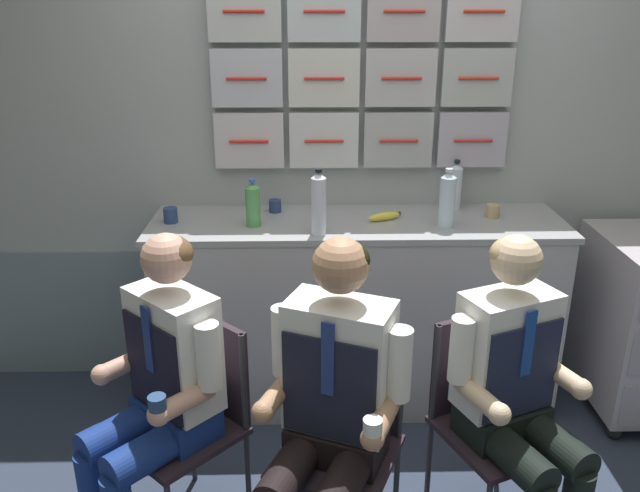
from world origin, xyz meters
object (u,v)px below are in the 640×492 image
object	(u,v)px
folding_chair_left	(197,402)
coffee_cup_spare	(493,210)
crew_member_right	(518,391)
service_trolley	(636,321)
folding_chair_right	(486,401)
snack_banana	(384,216)
folding_chair_center	(346,421)
crew_member_left	(157,387)
sparkling_bottle_green	(455,186)
crew_member_center	(330,406)

from	to	relation	value
folding_chair_left	coffee_cup_spare	distance (m)	1.65
crew_member_right	service_trolley	bearing A→B (deg)	45.01
service_trolley	coffee_cup_spare	size ratio (longest dim) A/B	13.85
folding_chair_right	snack_banana	xyz separation A→B (m)	(-0.31, 0.84, 0.46)
service_trolley	crew_member_right	world-z (taller)	crew_member_right
folding_chair_left	folding_chair_right	xyz separation A→B (m)	(1.10, -0.02, 0.00)
folding_chair_center	crew_member_right	world-z (taller)	crew_member_right
folding_chair_center	crew_member_left	bearing A→B (deg)	178.93
folding_chair_left	sparkling_bottle_green	xyz separation A→B (m)	(1.16, 1.00, 0.56)
coffee_cup_spare	folding_chair_right	bearing A→B (deg)	-104.00
service_trolley	folding_chair_left	distance (m)	2.15
crew_member_left	folding_chair_center	xyz separation A→B (m)	(0.67, -0.01, -0.15)
crew_member_left	folding_chair_right	xyz separation A→B (m)	(1.22, 0.10, -0.15)
crew_member_left	snack_banana	size ratio (longest dim) A/B	7.14
crew_member_left	snack_banana	xyz separation A→B (m)	(0.91, 0.94, 0.32)
service_trolley	snack_banana	size ratio (longest dim) A/B	5.24
crew_member_left	snack_banana	bearing A→B (deg)	46.13
crew_member_right	folding_chair_left	bearing A→B (deg)	171.80
crew_member_center	crew_member_right	bearing A→B (deg)	9.50
folding_chair_right	crew_member_left	bearing A→B (deg)	-175.23
coffee_cup_spare	snack_banana	size ratio (longest dim) A/B	0.38
crew_member_center	sparkling_bottle_green	distance (m)	1.49
crew_member_left	crew_member_center	world-z (taller)	crew_member_center
service_trolley	folding_chair_left	world-z (taller)	service_trolley
crew_member_center	folding_chair_right	size ratio (longest dim) A/B	1.49
crew_member_center	crew_member_right	xyz separation A→B (m)	(0.67, 0.11, -0.03)
folding_chair_left	crew_member_left	world-z (taller)	crew_member_left
folding_chair_right	snack_banana	world-z (taller)	snack_banana
crew_member_left	folding_chair_right	bearing A→B (deg)	4.77
coffee_cup_spare	folding_chair_center	bearing A→B (deg)	-127.45
folding_chair_right	crew_member_right	world-z (taller)	crew_member_right
coffee_cup_spare	snack_banana	xyz separation A→B (m)	(-0.53, -0.04, -0.01)
folding_chair_center	sparkling_bottle_green	distance (m)	1.40
sparkling_bottle_green	folding_chair_center	bearing A→B (deg)	-118.10
crew_member_right	coffee_cup_spare	world-z (taller)	crew_member_right
crew_member_left	sparkling_bottle_green	xyz separation A→B (m)	(1.28, 1.12, 0.42)
service_trolley	folding_chair_right	bearing A→B (deg)	-142.40
crew_member_right	crew_member_left	bearing A→B (deg)	177.80
sparkling_bottle_green	coffee_cup_spare	size ratio (longest dim) A/B	3.86
crew_member_right	folding_chair_right	bearing A→B (deg)	113.09
coffee_cup_spare	crew_member_left	bearing A→B (deg)	-145.63
crew_member_center	sparkling_bottle_green	size ratio (longest dim) A/B	5.04
folding_chair_left	folding_chair_center	xyz separation A→B (m)	(0.56, -0.13, 0.00)
crew_member_center	coffee_cup_spare	world-z (taller)	crew_member_center
folding_chair_right	folding_chair_left	bearing A→B (deg)	179.09
crew_member_right	snack_banana	size ratio (longest dim) A/B	7.12
folding_chair_center	crew_member_right	xyz separation A→B (m)	(0.61, -0.04, 0.15)
folding_chair_center	coffee_cup_spare	size ratio (longest dim) A/B	13.04
crew_member_right	coffee_cup_spare	size ratio (longest dim) A/B	18.84
crew_member_left	folding_chair_center	bearing A→B (deg)	-1.07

